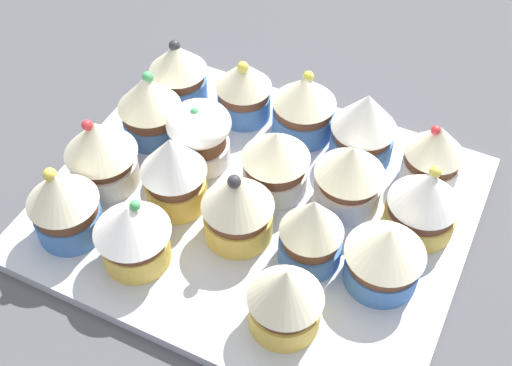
{
  "coord_description": "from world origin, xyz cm",
  "views": [
    {
      "loc": [
        17.09,
        -35.16,
        48.92
      ],
      "look_at": [
        0.0,
        0.0,
        4.2
      ],
      "focal_mm": 47.96,
      "sensor_mm": 36.0,
      "label": 1
    }
  ],
  "objects_px": {
    "cupcake_5": "(241,206)",
    "cupcake_9": "(200,135)",
    "baking_tray": "(256,209)",
    "cupcake_13": "(178,73)",
    "cupcake_4": "(174,171)",
    "cupcake_8": "(149,106)",
    "cupcake_10": "(276,160)",
    "cupcake_14": "(244,89)",
    "cupcake_7": "(385,254)",
    "cupcake_2": "(286,297)",
    "cupcake_11": "(349,176)",
    "cupcake_0": "(64,203)",
    "cupcake_3": "(101,152)",
    "cupcake_1": "(133,232)",
    "cupcake_17": "(434,154)",
    "cupcake_12": "(424,201)",
    "cupcake_15": "(302,105)",
    "cupcake_16": "(364,126)",
    "cupcake_6": "(312,231)"
  },
  "relations": [
    {
      "from": "cupcake_13",
      "to": "cupcake_14",
      "type": "xyz_separation_m",
      "value": [
        0.07,
        0.01,
        -0.0
      ]
    },
    {
      "from": "cupcake_2",
      "to": "cupcake_7",
      "type": "relative_size",
      "value": 1.07
    },
    {
      "from": "cupcake_2",
      "to": "cupcake_3",
      "type": "distance_m",
      "value": 0.22
    },
    {
      "from": "cupcake_7",
      "to": "cupcake_9",
      "type": "bearing_deg",
      "value": 164.89
    },
    {
      "from": "cupcake_2",
      "to": "cupcake_16",
      "type": "relative_size",
      "value": 0.91
    },
    {
      "from": "cupcake_4",
      "to": "cupcake_8",
      "type": "distance_m",
      "value": 0.09
    },
    {
      "from": "cupcake_16",
      "to": "cupcake_12",
      "type": "bearing_deg",
      "value": -37.73
    },
    {
      "from": "baking_tray",
      "to": "cupcake_15",
      "type": "height_order",
      "value": "cupcake_15"
    },
    {
      "from": "cupcake_5",
      "to": "cupcake_9",
      "type": "relative_size",
      "value": 1.18
    },
    {
      "from": "cupcake_5",
      "to": "cupcake_4",
      "type": "bearing_deg",
      "value": 173.88
    },
    {
      "from": "cupcake_11",
      "to": "cupcake_15",
      "type": "height_order",
      "value": "same"
    },
    {
      "from": "baking_tray",
      "to": "cupcake_3",
      "type": "relative_size",
      "value": 4.89
    },
    {
      "from": "cupcake_2",
      "to": "cupcake_14",
      "type": "height_order",
      "value": "same"
    },
    {
      "from": "cupcake_5",
      "to": "cupcake_11",
      "type": "height_order",
      "value": "cupcake_5"
    },
    {
      "from": "cupcake_2",
      "to": "cupcake_15",
      "type": "distance_m",
      "value": 0.22
    },
    {
      "from": "cupcake_0",
      "to": "cupcake_7",
      "type": "bearing_deg",
      "value": 15.39
    },
    {
      "from": "cupcake_6",
      "to": "cupcake_8",
      "type": "relative_size",
      "value": 0.98
    },
    {
      "from": "cupcake_7",
      "to": "cupcake_13",
      "type": "height_order",
      "value": "cupcake_13"
    },
    {
      "from": "cupcake_17",
      "to": "cupcake_12",
      "type": "bearing_deg",
      "value": -82.02
    },
    {
      "from": "cupcake_2",
      "to": "cupcake_8",
      "type": "xyz_separation_m",
      "value": [
        -0.2,
        0.13,
        0.0
      ]
    },
    {
      "from": "cupcake_15",
      "to": "cupcake_9",
      "type": "bearing_deg",
      "value": -131.74
    },
    {
      "from": "cupcake_14",
      "to": "cupcake_17",
      "type": "xyz_separation_m",
      "value": [
        0.19,
        -0.0,
        -0.0
      ]
    },
    {
      "from": "cupcake_1",
      "to": "cupcake_0",
      "type": "bearing_deg",
      "value": -179.01
    },
    {
      "from": "baking_tray",
      "to": "cupcake_15",
      "type": "bearing_deg",
      "value": 90.96
    },
    {
      "from": "cupcake_7",
      "to": "cupcake_16",
      "type": "xyz_separation_m",
      "value": [
        -0.06,
        0.12,
        0.01
      ]
    },
    {
      "from": "cupcake_5",
      "to": "cupcake_10",
      "type": "height_order",
      "value": "cupcake_5"
    },
    {
      "from": "cupcake_0",
      "to": "cupcake_12",
      "type": "height_order",
      "value": "cupcake_0"
    },
    {
      "from": "cupcake_8",
      "to": "cupcake_10",
      "type": "distance_m",
      "value": 0.14
    },
    {
      "from": "baking_tray",
      "to": "cupcake_2",
      "type": "bearing_deg",
      "value": -53.53
    },
    {
      "from": "cupcake_0",
      "to": "cupcake_7",
      "type": "distance_m",
      "value": 0.27
    },
    {
      "from": "cupcake_1",
      "to": "cupcake_10",
      "type": "distance_m",
      "value": 0.14
    },
    {
      "from": "cupcake_14",
      "to": "cupcake_9",
      "type": "bearing_deg",
      "value": -96.42
    },
    {
      "from": "cupcake_4",
      "to": "cupcake_13",
      "type": "bearing_deg",
      "value": 118.68
    },
    {
      "from": "cupcake_12",
      "to": "cupcake_14",
      "type": "height_order",
      "value": "cupcake_12"
    },
    {
      "from": "baking_tray",
      "to": "cupcake_17",
      "type": "bearing_deg",
      "value": 37.02
    },
    {
      "from": "cupcake_12",
      "to": "cupcake_16",
      "type": "height_order",
      "value": "cupcake_16"
    },
    {
      "from": "baking_tray",
      "to": "cupcake_13",
      "type": "xyz_separation_m",
      "value": [
        -0.13,
        0.09,
        0.04
      ]
    },
    {
      "from": "cupcake_0",
      "to": "cupcake_10",
      "type": "distance_m",
      "value": 0.19
    },
    {
      "from": "cupcake_2",
      "to": "cupcake_11",
      "type": "bearing_deg",
      "value": 90.14
    },
    {
      "from": "baking_tray",
      "to": "cupcake_11",
      "type": "bearing_deg",
      "value": 27.98
    },
    {
      "from": "cupcake_5",
      "to": "cupcake_13",
      "type": "bearing_deg",
      "value": 136.42
    },
    {
      "from": "cupcake_8",
      "to": "cupcake_13",
      "type": "height_order",
      "value": "cupcake_8"
    },
    {
      "from": "cupcake_5",
      "to": "cupcake_6",
      "type": "relative_size",
      "value": 1.05
    },
    {
      "from": "cupcake_5",
      "to": "cupcake_15",
      "type": "relative_size",
      "value": 1.09
    },
    {
      "from": "cupcake_0",
      "to": "cupcake_12",
      "type": "xyz_separation_m",
      "value": [
        0.27,
        0.14,
        -0.0
      ]
    },
    {
      "from": "cupcake_2",
      "to": "cupcake_8",
      "type": "distance_m",
      "value": 0.24
    },
    {
      "from": "cupcake_9",
      "to": "cupcake_14",
      "type": "distance_m",
      "value": 0.07
    },
    {
      "from": "cupcake_7",
      "to": "cupcake_12",
      "type": "bearing_deg",
      "value": 79.67
    },
    {
      "from": "cupcake_8",
      "to": "cupcake_1",
      "type": "bearing_deg",
      "value": -63.63
    },
    {
      "from": "cupcake_4",
      "to": "cupcake_14",
      "type": "xyz_separation_m",
      "value": [
        0.0,
        0.13,
        -0.01
      ]
    }
  ]
}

